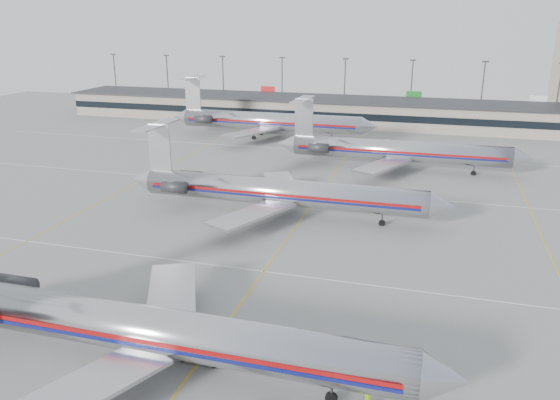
% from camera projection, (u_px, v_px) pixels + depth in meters
% --- Properties ---
extents(ground, '(260.00, 260.00, 0.00)m').
position_uv_depth(ground, '(230.00, 319.00, 48.77)').
color(ground, gray).
rests_on(ground, ground).
extents(apron_markings, '(160.00, 0.15, 0.02)m').
position_uv_depth(apron_markings, '(264.00, 271.00, 57.88)').
color(apron_markings, silver).
rests_on(apron_markings, ground).
extents(terminal, '(162.00, 17.00, 6.25)m').
position_uv_depth(terminal, '(370.00, 112.00, 137.09)').
color(terminal, gray).
rests_on(terminal, ground).
extents(light_mast_row, '(163.60, 0.40, 15.28)m').
position_uv_depth(light_mast_row, '(377.00, 84.00, 148.16)').
color(light_mast_row, '#38383D').
rests_on(light_mast_row, ground).
extents(jet_foreground, '(45.54, 26.82, 11.92)m').
position_uv_depth(jet_foreground, '(141.00, 328.00, 40.93)').
color(jet_foreground, '#BABABF').
rests_on(jet_foreground, ground).
extents(jet_second_row, '(45.12, 26.57, 11.81)m').
position_uv_depth(jet_second_row, '(275.00, 191.00, 73.46)').
color(jet_second_row, '#BABABF').
rests_on(jet_second_row, ground).
extents(jet_third_row, '(44.07, 27.11, 12.05)m').
position_uv_depth(jet_third_row, '(393.00, 150.00, 96.00)').
color(jet_third_row, '#BABABF').
rests_on(jet_third_row, ground).
extents(jet_back_row, '(47.74, 29.37, 13.05)m').
position_uv_depth(jet_back_row, '(266.00, 121.00, 121.74)').
color(jet_back_row, '#BABABF').
rests_on(jet_back_row, ground).
extents(belt_loader, '(4.42, 1.56, 2.32)m').
position_uv_depth(belt_loader, '(202.00, 354.00, 42.59)').
color(belt_loader, '#959595').
rests_on(belt_loader, ground).
extents(ramp_worker_near, '(0.75, 0.81, 1.85)m').
position_uv_depth(ramp_worker_near, '(367.00, 399.00, 37.07)').
color(ramp_worker_near, '#A9F116').
rests_on(ramp_worker_near, ground).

